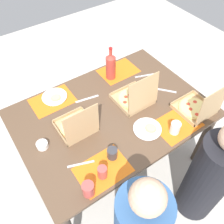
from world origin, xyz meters
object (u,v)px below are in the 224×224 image
at_px(pizza_box_center, 135,98).
at_px(plate_far_left, 148,129).
at_px(diner_left_seat, 208,178).
at_px(pizza_box_edge_far, 197,108).
at_px(cup_dark, 175,128).
at_px(plate_near_left, 55,97).
at_px(cup_clear_left, 88,189).
at_px(condiment_bowl, 42,145).
at_px(cup_spare, 102,172).
at_px(pizza_box_corner_left, 77,126).
at_px(cup_clear_right, 112,153).
at_px(soda_bottle, 111,66).

bearing_deg(pizza_box_center, plate_far_left, 71.41).
bearing_deg(pizza_box_center, diner_left_seat, 98.96).
xyz_separation_m(pizza_box_center, pizza_box_edge_far, (-0.35, 0.38, -0.00)).
distance_m(plate_far_left, cup_dark, 0.21).
relative_size(plate_near_left, cup_dark, 2.14).
distance_m(plate_near_left, cup_clear_left, 0.92).
xyz_separation_m(pizza_box_edge_far, cup_clear_left, (1.08, 0.09, 0.01)).
bearing_deg(condiment_bowl, cup_dark, 153.27).
height_order(cup_spare, cup_clear_left, cup_clear_left).
distance_m(pizza_box_corner_left, pizza_box_edge_far, 0.98).
xyz_separation_m(pizza_box_center, cup_clear_left, (0.73, 0.47, 0.01)).
distance_m(pizza_box_center, plate_far_left, 0.31).
xyz_separation_m(plate_far_left, cup_spare, (0.50, 0.13, 0.04)).
bearing_deg(pizza_box_corner_left, cup_clear_left, 69.09).
xyz_separation_m(pizza_box_edge_far, cup_spare, (0.95, 0.04, 0.00)).
relative_size(cup_clear_left, diner_left_seat, 0.10).
relative_size(cup_spare, cup_clear_left, 0.91).
bearing_deg(cup_clear_left, condiment_bowl, -78.59).
height_order(plate_near_left, cup_spare, cup_spare).
bearing_deg(cup_clear_right, soda_bottle, -123.60).
relative_size(plate_far_left, cup_clear_right, 2.57).
relative_size(cup_spare, cup_clear_right, 1.17).
bearing_deg(pizza_box_edge_far, plate_far_left, -10.41).
bearing_deg(cup_clear_left, pizza_box_edge_far, -175.10).
bearing_deg(cup_clear_right, diner_left_seat, 141.76).
relative_size(pizza_box_center, plate_near_left, 1.51).
bearing_deg(soda_bottle, condiment_bowl, 22.81).
distance_m(plate_far_left, diner_left_seat, 0.60).
relative_size(pizza_box_center, cup_clear_right, 3.81).
relative_size(plate_near_left, cup_clear_left, 1.97).
relative_size(cup_clear_left, cup_clear_right, 1.29).
distance_m(soda_bottle, diner_left_seat, 1.24).
bearing_deg(condiment_bowl, pizza_box_corner_left, 178.80).
distance_m(pizza_box_edge_far, diner_left_seat, 0.56).
xyz_separation_m(plate_near_left, cup_dark, (-0.60, 0.85, 0.04)).
xyz_separation_m(plate_near_left, cup_clear_left, (0.19, 0.90, 0.05)).
bearing_deg(cup_clear_left, cup_dark, -176.80).
xyz_separation_m(soda_bottle, diner_left_seat, (-0.11, 1.17, -0.37)).
height_order(pizza_box_corner_left, cup_dark, pizza_box_corner_left).
bearing_deg(pizza_box_center, pizza_box_corner_left, -1.63).
height_order(plate_far_left, plate_near_left, same).
bearing_deg(cup_dark, diner_left_seat, 100.67).
xyz_separation_m(pizza_box_corner_left, cup_dark, (-0.60, 0.44, 0.00)).
distance_m(plate_near_left, cup_spare, 0.85).
xyz_separation_m(pizza_box_center, cup_clear_right, (0.46, 0.34, -0.01)).
relative_size(pizza_box_corner_left, cup_spare, 3.10).
height_order(plate_far_left, cup_clear_right, cup_clear_right).
bearing_deg(soda_bottle, plate_near_left, -5.24).
distance_m(pizza_box_edge_far, cup_clear_right, 0.81).
height_order(cup_spare, diner_left_seat, diner_left_seat).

